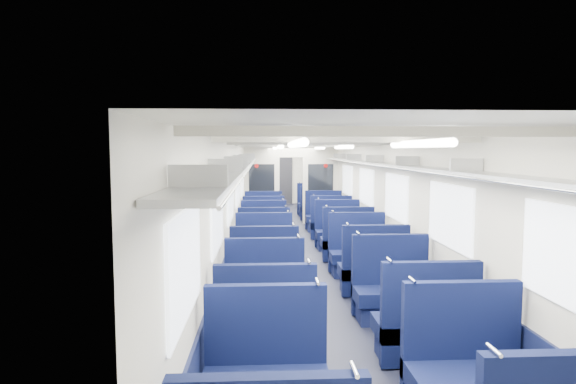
# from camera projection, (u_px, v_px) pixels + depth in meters

# --- Properties ---
(floor) EXTENTS (2.80, 18.00, 0.01)m
(floor) POSITION_uv_depth(u_px,v_px,m) (300.00, 247.00, 10.94)
(floor) COLOR black
(floor) RESTS_ON ground
(ceiling) EXTENTS (2.80, 18.00, 0.01)m
(ceiling) POSITION_uv_depth(u_px,v_px,m) (300.00, 144.00, 10.73)
(ceiling) COLOR silver
(ceiling) RESTS_ON wall_left
(wall_left) EXTENTS (0.02, 18.00, 2.35)m
(wall_left) POSITION_uv_depth(u_px,v_px,m) (238.00, 196.00, 10.76)
(wall_left) COLOR beige
(wall_left) RESTS_ON floor
(dado_left) EXTENTS (0.03, 17.90, 0.70)m
(dado_left) POSITION_uv_depth(u_px,v_px,m) (239.00, 232.00, 10.83)
(dado_left) COLOR #0F1433
(dado_left) RESTS_ON floor
(wall_right) EXTENTS (0.02, 18.00, 2.35)m
(wall_right) POSITION_uv_depth(u_px,v_px,m) (361.00, 196.00, 10.91)
(wall_right) COLOR beige
(wall_right) RESTS_ON floor
(dado_right) EXTENTS (0.03, 17.90, 0.70)m
(dado_right) POSITION_uv_depth(u_px,v_px,m) (360.00, 231.00, 10.98)
(dado_right) COLOR #0F1433
(dado_right) RESTS_ON floor
(wall_far) EXTENTS (2.80, 0.02, 2.35)m
(wall_far) POSITION_uv_depth(u_px,v_px,m) (283.00, 175.00, 19.79)
(wall_far) COLOR beige
(wall_far) RESTS_ON floor
(luggage_rack_left) EXTENTS (0.36, 17.40, 0.18)m
(luggage_rack_left) POSITION_uv_depth(u_px,v_px,m) (246.00, 161.00, 10.70)
(luggage_rack_left) COLOR #B2B5BA
(luggage_rack_left) RESTS_ON wall_left
(luggage_rack_right) EXTENTS (0.36, 17.40, 0.18)m
(luggage_rack_right) POSITION_uv_depth(u_px,v_px,m) (354.00, 161.00, 10.83)
(luggage_rack_right) COLOR #B2B5BA
(luggage_rack_right) RESTS_ON wall_right
(windows) EXTENTS (2.78, 15.60, 0.75)m
(windows) POSITION_uv_depth(u_px,v_px,m) (302.00, 187.00, 10.36)
(windows) COLOR white
(windows) RESTS_ON wall_left
(ceiling_fittings) EXTENTS (2.70, 16.06, 0.11)m
(ceiling_fittings) POSITION_uv_depth(u_px,v_px,m) (301.00, 146.00, 10.48)
(ceiling_fittings) COLOR beige
(ceiling_fittings) RESTS_ON ceiling
(end_door) EXTENTS (0.75, 0.06, 2.00)m
(end_door) POSITION_uv_depth(u_px,v_px,m) (283.00, 180.00, 19.75)
(end_door) COLOR black
(end_door) RESTS_ON floor
(bulkhead) EXTENTS (2.80, 0.10, 2.35)m
(bulkhead) POSITION_uv_depth(u_px,v_px,m) (291.00, 183.00, 14.24)
(bulkhead) COLOR beige
(bulkhead) RESTS_ON floor
(seat_2) EXTENTS (1.01, 0.56, 1.13)m
(seat_2) POSITION_uv_depth(u_px,v_px,m) (266.00, 380.00, 3.87)
(seat_2) COLOR #0C143D
(seat_2) RESTS_ON floor
(seat_3) EXTENTS (1.01, 0.56, 1.13)m
(seat_3) POSITION_uv_depth(u_px,v_px,m) (466.00, 375.00, 3.96)
(seat_3) COLOR #0C143D
(seat_3) RESTS_ON floor
(seat_4) EXTENTS (1.01, 0.56, 1.13)m
(seat_4) POSITION_uv_depth(u_px,v_px,m) (265.00, 333.00, 4.85)
(seat_4) COLOR #0C143D
(seat_4) RESTS_ON floor
(seat_5) EXTENTS (1.01, 0.56, 1.13)m
(seat_5) POSITION_uv_depth(u_px,v_px,m) (425.00, 329.00, 4.96)
(seat_5) COLOR #0C143D
(seat_5) RESTS_ON floor
(seat_6) EXTENTS (1.01, 0.56, 1.13)m
(seat_6) POSITION_uv_depth(u_px,v_px,m) (265.00, 299.00, 5.97)
(seat_6) COLOR #0C143D
(seat_6) RESTS_ON floor
(seat_7) EXTENTS (1.01, 0.56, 1.13)m
(seat_7) POSITION_uv_depth(u_px,v_px,m) (392.00, 293.00, 6.23)
(seat_7) COLOR #0C143D
(seat_7) RESTS_ON floor
(seat_8) EXTENTS (1.01, 0.56, 1.13)m
(seat_8) POSITION_uv_depth(u_px,v_px,m) (264.00, 274.00, 7.19)
(seat_8) COLOR #0C143D
(seat_8) RESTS_ON floor
(seat_9) EXTENTS (1.01, 0.56, 1.13)m
(seat_9) POSITION_uv_depth(u_px,v_px,m) (373.00, 272.00, 7.29)
(seat_9) COLOR #0C143D
(seat_9) RESTS_ON floor
(seat_10) EXTENTS (1.01, 0.56, 1.13)m
(seat_10) POSITION_uv_depth(u_px,v_px,m) (264.00, 256.00, 8.43)
(seat_10) COLOR #0C143D
(seat_10) RESTS_ON floor
(seat_11) EXTENTS (1.01, 0.56, 1.13)m
(seat_11) POSITION_uv_depth(u_px,v_px,m) (358.00, 255.00, 8.47)
(seat_11) COLOR #0C143D
(seat_11) RESTS_ON floor
(seat_12) EXTENTS (1.01, 0.56, 1.13)m
(seat_12) POSITION_uv_depth(u_px,v_px,m) (264.00, 244.00, 9.50)
(seat_12) COLOR #0C143D
(seat_12) RESTS_ON floor
(seat_13) EXTENTS (1.01, 0.56, 1.13)m
(seat_13) POSITION_uv_depth(u_px,v_px,m) (347.00, 243.00, 9.57)
(seat_13) COLOR #0C143D
(seat_13) RESTS_ON floor
(seat_14) EXTENTS (1.01, 0.56, 1.13)m
(seat_14) POSITION_uv_depth(u_px,v_px,m) (264.00, 235.00, 10.55)
(seat_14) COLOR #0C143D
(seat_14) RESTS_ON floor
(seat_15) EXTENTS (1.01, 0.56, 1.13)m
(seat_15) POSITION_uv_depth(u_px,v_px,m) (338.00, 234.00, 10.69)
(seat_15) COLOR #0C143D
(seat_15) RESTS_ON floor
(seat_16) EXTENTS (1.01, 0.56, 1.13)m
(seat_16) POSITION_uv_depth(u_px,v_px,m) (264.00, 226.00, 11.77)
(seat_16) COLOR #0C143D
(seat_16) RESTS_ON floor
(seat_17) EXTENTS (1.01, 0.56, 1.13)m
(seat_17) POSITION_uv_depth(u_px,v_px,m) (330.00, 225.00, 11.90)
(seat_17) COLOR #0C143D
(seat_17) RESTS_ON floor
(seat_18) EXTENTS (1.01, 0.56, 1.13)m
(seat_18) POSITION_uv_depth(u_px,v_px,m) (264.00, 219.00, 12.91)
(seat_18) COLOR #0C143D
(seat_18) RESTS_ON floor
(seat_19) EXTENTS (1.01, 0.56, 1.13)m
(seat_19) POSITION_uv_depth(u_px,v_px,m) (324.00, 218.00, 13.13)
(seat_19) COLOR #0C143D
(seat_19) RESTS_ON floor
(seat_20) EXTENTS (1.01, 0.56, 1.13)m
(seat_20) POSITION_uv_depth(u_px,v_px,m) (263.00, 210.00, 14.85)
(seat_20) COLOR #0C143D
(seat_20) RESTS_ON floor
(seat_21) EXTENTS (1.01, 0.56, 1.13)m
(seat_21) POSITION_uv_depth(u_px,v_px,m) (316.00, 209.00, 15.09)
(seat_21) COLOR #0C143D
(seat_21) RESTS_ON floor
(seat_22) EXTENTS (1.01, 0.56, 1.13)m
(seat_22) POSITION_uv_depth(u_px,v_px,m) (263.00, 206.00, 16.05)
(seat_22) COLOR #0C143D
(seat_22) RESTS_ON floor
(seat_23) EXTENTS (1.01, 0.56, 1.13)m
(seat_23) POSITION_uv_depth(u_px,v_px,m) (312.00, 205.00, 16.20)
(seat_23) COLOR #0C143D
(seat_23) RESTS_ON floor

